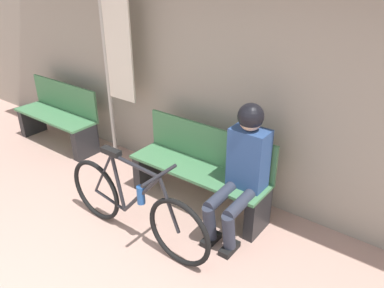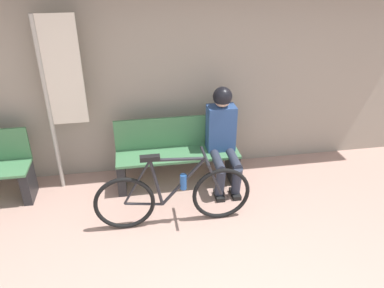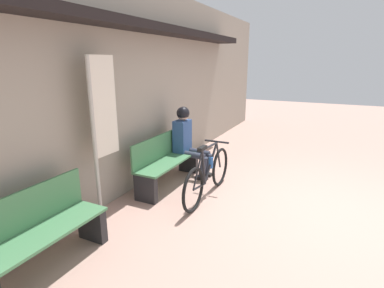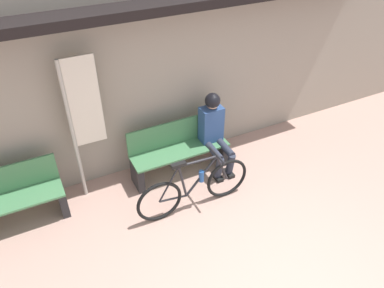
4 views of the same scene
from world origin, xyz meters
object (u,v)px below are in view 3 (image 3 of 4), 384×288
at_px(banner_pole, 101,120).
at_px(park_bench_near, 167,163).
at_px(park_bench_far, 41,236).
at_px(bicycle, 208,175).
at_px(person_seated, 187,137).

bearing_deg(banner_pole, park_bench_near, -6.02).
xyz_separation_m(park_bench_far, banner_pole, (1.10, 0.14, 0.95)).
xyz_separation_m(bicycle, banner_pole, (-1.15, 0.95, 0.97)).
bearing_deg(park_bench_far, park_bench_near, 0.08).
distance_m(park_bench_near, person_seated, 0.64).
height_order(park_bench_near, banner_pole, banner_pole).
distance_m(park_bench_near, park_bench_far, 2.39).
bearing_deg(bicycle, banner_pole, 140.53).
bearing_deg(park_bench_far, banner_pole, 7.27).
distance_m(bicycle, person_seated, 1.04).
distance_m(park_bench_far, banner_pole, 1.46).
distance_m(person_seated, park_bench_far, 2.96).
bearing_deg(bicycle, person_seated, 45.46).
relative_size(park_bench_far, banner_pole, 0.63).
relative_size(park_bench_near, bicycle, 0.90).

